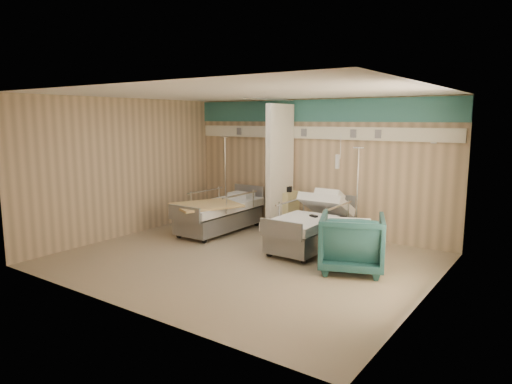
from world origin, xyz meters
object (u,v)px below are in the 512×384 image
bed_right (311,232)px  iv_stand_left (226,204)px  visitor_armchair (352,242)px  bedside_cabinet (284,211)px  bed_left (220,217)px  iv_stand_right (356,223)px

bed_right → iv_stand_left: 2.86m
visitor_armchair → iv_stand_left: (-3.85, 1.60, -0.05)m
visitor_armchair → bed_right: bearing=-55.3°
bed_right → bedside_cabinet: 1.46m
bed_right → bed_left: same height
bed_right → bed_left: 2.20m
bed_left → bed_right: bearing=0.0°
bedside_cabinet → iv_stand_left: 1.58m
bedside_cabinet → visitor_armchair: 2.80m
bed_left → iv_stand_right: 2.85m
bed_left → iv_stand_left: 1.01m
bed_left → bedside_cabinet: bedside_cabinet is taller
iv_stand_right → iv_stand_left: bearing=-178.9°
visitor_armchair → iv_stand_right: size_ratio=0.54×
visitor_armchair → iv_stand_left: size_ratio=0.50×
bed_left → bedside_cabinet: 1.39m
bed_left → visitor_armchair: 3.41m
bedside_cabinet → iv_stand_right: size_ratio=0.46×
iv_stand_left → visitor_armchair: bearing=-22.6°
bedside_cabinet → visitor_armchair: bearing=-35.8°
bedside_cabinet → iv_stand_left: (-1.58, -0.04, -0.02)m
iv_stand_right → visitor_armchair: bearing=-69.5°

